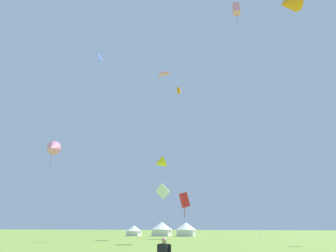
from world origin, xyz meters
The scene contains 12 objects.
kite_orange_delta centered at (16.67, 33.12, 31.23)m, with size 4.19×3.92×33.06m.
kite_pink_box centered at (9.67, 31.75, 30.34)m, with size 1.03×3.05×31.41m.
kite_blue_diamond centered at (-13.67, 38.52, 28.91)m, with size 2.66×1.82×30.92m.
kite_red_box centered at (-2.07, 54.43, 6.89)m, with size 2.31×2.84×8.36m.
kite_pink_parafoil centered at (-6.15, 53.93, 33.95)m, with size 3.20×3.46×34.46m.
kite_white_diamond centered at (-2.06, 37.51, 6.71)m, with size 2.24×2.98×7.81m.
kite_pink_delta centered at (-26.36, 46.44, 16.52)m, with size 3.53×3.64×18.13m.
kite_orange_box centered at (-2.86, 54.04, 29.44)m, with size 2.65×1.75×30.36m.
kite_yellow_delta centered at (-6.19, 51.36, 13.64)m, with size 3.13×3.43×14.98m.
festival_tent_left centered at (-17.21, 69.35, 1.32)m, with size 3.66×3.66×2.38m.
festival_tent_right centered at (-10.31, 69.35, 1.76)m, with size 4.88×4.88×3.17m.
festival_tent_center centered at (-4.51, 69.35, 1.69)m, with size 4.70×4.70×3.06m.
Camera 1 is at (8.44, -3.82, 2.14)m, focal length 32.45 mm.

